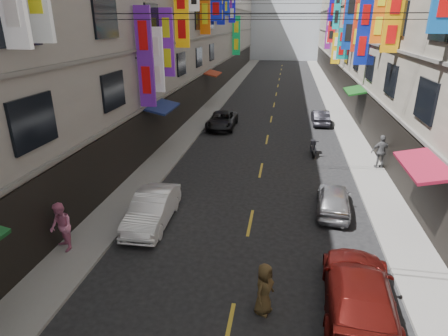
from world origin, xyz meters
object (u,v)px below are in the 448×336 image
(car_right_mid, at_px, (333,199))
(car_right_far, at_px, (320,117))
(pedestrian_lfar, at_px, (61,227))
(pedestrian_crossing, at_px, (264,289))
(pedestrian_rfar, at_px, (381,152))
(scooter_far_right, at_px, (313,148))
(car_left_far, at_px, (222,120))
(car_right_near, at_px, (359,292))
(car_left_mid, at_px, (152,209))

(car_right_mid, bearing_deg, car_right_far, -87.05)
(pedestrian_lfar, distance_m, pedestrian_crossing, 7.58)
(pedestrian_rfar, height_order, pedestrian_crossing, pedestrian_rfar)
(scooter_far_right, relative_size, pedestrian_rfar, 0.94)
(car_left_far, relative_size, car_right_mid, 1.26)
(car_left_far, height_order, car_right_near, car_right_near)
(car_right_far, distance_m, pedestrian_crossing, 22.29)
(pedestrian_lfar, bearing_deg, scooter_far_right, 92.16)
(car_right_mid, distance_m, pedestrian_crossing, 7.15)
(pedestrian_lfar, xyz_separation_m, pedestrian_rfar, (13.07, 10.44, 0.03))
(car_left_far, relative_size, car_right_near, 0.93)
(car_left_mid, distance_m, car_right_mid, 7.84)
(car_right_far, distance_m, pedestrian_rfar, 10.15)
(car_left_far, relative_size, pedestrian_crossing, 2.79)
(pedestrian_crossing, bearing_deg, car_left_mid, 73.19)
(car_left_far, xyz_separation_m, car_right_near, (7.25, -19.12, 0.08))
(scooter_far_right, distance_m, car_right_near, 13.85)
(car_left_far, distance_m, car_right_far, 8.09)
(pedestrian_lfar, bearing_deg, pedestrian_rfar, 78.09)
(car_left_mid, relative_size, car_right_far, 1.14)
(car_right_near, distance_m, car_right_far, 21.62)
(car_right_mid, relative_size, pedestrian_rfar, 1.86)
(scooter_far_right, relative_size, pedestrian_lfar, 0.98)
(car_left_far, xyz_separation_m, car_right_mid, (7.18, -12.91, -0.02))
(car_right_far, height_order, pedestrian_rfar, pedestrian_rfar)
(car_left_far, relative_size, car_right_far, 1.25)
(car_right_mid, distance_m, pedestrian_lfar, 11.08)
(scooter_far_right, xyz_separation_m, car_left_far, (-6.73, 5.28, 0.18))
(car_right_far, xyz_separation_m, pedestrian_rfar, (2.60, -9.80, 0.49))
(pedestrian_rfar, xyz_separation_m, pedestrian_crossing, (-5.71, -12.26, -0.27))
(car_right_mid, bearing_deg, pedestrian_crossing, 73.50)
(car_left_mid, distance_m, pedestrian_lfar, 3.55)
(car_right_far, bearing_deg, car_right_mid, 86.90)
(car_right_near, bearing_deg, pedestrian_lfar, -3.73)
(car_right_mid, height_order, pedestrian_rfar, pedestrian_rfar)
(car_left_mid, height_order, car_right_far, car_left_mid)
(scooter_far_right, bearing_deg, car_right_far, -98.02)
(car_right_mid, distance_m, pedestrian_rfar, 6.43)
(car_left_far, distance_m, car_right_near, 20.45)
(car_left_far, distance_m, car_right_mid, 14.77)
(car_left_far, bearing_deg, scooter_far_right, -38.15)
(scooter_far_right, bearing_deg, pedestrian_rfar, 149.47)
(car_left_far, bearing_deg, pedestrian_crossing, -76.84)
(car_right_mid, xyz_separation_m, pedestrian_rfar, (3.11, 5.60, 0.47))
(car_left_mid, distance_m, pedestrian_crossing, 6.54)
(pedestrian_lfar, relative_size, pedestrian_crossing, 1.15)
(pedestrian_crossing, bearing_deg, pedestrian_rfar, -0.11)
(scooter_far_right, relative_size, pedestrian_crossing, 1.12)
(scooter_far_right, xyz_separation_m, pedestrian_lfar, (-9.50, -12.47, 0.60))
(car_right_near, relative_size, car_right_far, 1.34)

